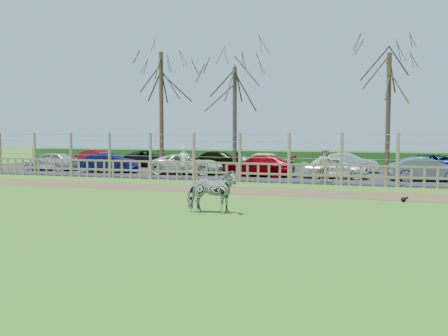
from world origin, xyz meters
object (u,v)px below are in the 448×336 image
(tree_mid, at_px, (235,94))
(car_7, at_px, (99,158))
(zebra, at_px, (212,191))
(car_8, at_px, (153,159))
(car_2, at_px, (187,164))
(car_11, at_px, (348,163))
(car_9, at_px, (210,160))
(car_10, at_px, (269,161))
(car_0, at_px, (51,161))
(visitor_b, at_px, (324,165))
(tree_left, at_px, (161,83))
(car_4, at_px, (335,167))
(car_5, at_px, (427,169))
(car_3, at_px, (258,166))
(visitor_a, at_px, (184,162))
(crow, at_px, (404,199))
(car_1, at_px, (110,163))
(tree_right, at_px, (389,84))
(car_12, at_px, (423,164))

(tree_mid, distance_m, car_7, 12.40)
(zebra, height_order, car_8, zebra)
(car_2, bearing_deg, car_11, -68.82)
(car_11, bearing_deg, car_9, 85.25)
(car_10, height_order, car_11, same)
(car_0, distance_m, car_11, 19.03)
(tree_mid, bearing_deg, visitor_b, -37.25)
(tree_left, height_order, car_4, tree_left)
(visitor_b, height_order, car_9, visitor_b)
(tree_mid, height_order, car_5, tree_mid)
(visitor_b, relative_size, car_7, 0.47)
(car_3, relative_size, car_11, 1.14)
(visitor_a, xyz_separation_m, car_10, (2.87, 7.54, -0.26))
(tree_mid, xyz_separation_m, car_4, (6.36, -2.34, -4.23))
(car_10, bearing_deg, tree_left, 117.69)
(visitor_a, distance_m, car_2, 2.72)
(car_3, bearing_deg, tree_left, -100.64)
(crow, xyz_separation_m, car_8, (-16.79, 13.53, 0.54))
(car_1, distance_m, car_10, 10.28)
(car_0, distance_m, car_7, 4.99)
(car_3, bearing_deg, car_7, -109.50)
(zebra, bearing_deg, tree_right, -25.73)
(tree_mid, height_order, zebra, tree_mid)
(tree_right, height_order, car_8, tree_right)
(car_0, relative_size, car_9, 0.85)
(zebra, relative_size, car_1, 0.45)
(visitor_a, height_order, visitor_b, same)
(tree_right, distance_m, car_5, 5.77)
(car_3, xyz_separation_m, car_10, (-0.56, 4.99, 0.00))
(zebra, xyz_separation_m, car_0, (-15.82, 12.91, -0.05))
(car_1, distance_m, car_12, 18.90)
(car_1, bearing_deg, car_12, -83.25)
(car_1, relative_size, car_10, 1.03)
(crow, distance_m, car_5, 8.37)
(car_7, relative_size, car_8, 0.84)
(tree_left, xyz_separation_m, tree_mid, (4.50, 1.00, -0.75))
(car_4, bearing_deg, car_8, 65.74)
(car_7, bearing_deg, car_1, -138.12)
(tree_left, relative_size, car_0, 2.24)
(tree_mid, bearing_deg, visitor_a, -105.36)
(zebra, distance_m, car_9, 18.79)
(car_2, xyz_separation_m, car_5, (13.19, -0.07, 0.00))
(visitor_a, relative_size, car_9, 0.42)
(crow, relative_size, car_10, 0.07)
(car_7, bearing_deg, tree_right, -92.16)
(tree_right, distance_m, visitor_b, 7.32)
(car_12, bearing_deg, car_1, -81.32)
(tree_mid, bearing_deg, car_9, 136.37)
(crow, bearing_deg, car_5, 81.26)
(visitor_a, xyz_separation_m, car_11, (8.03, 7.04, -0.26))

